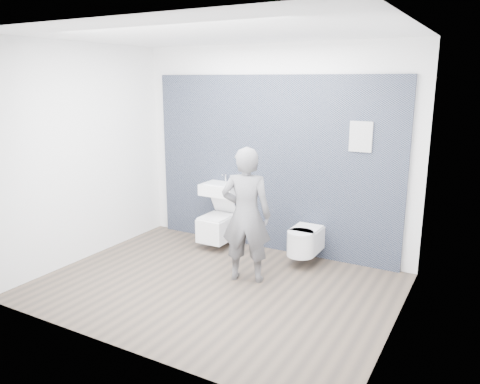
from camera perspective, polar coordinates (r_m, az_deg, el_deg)
The scene contains 8 objects.
ground at distance 5.55m, azimuth -3.08°, elevation -11.39°, with size 4.00×4.00×0.00m, color brown.
room_shell at distance 5.06m, azimuth -3.34°, elevation 6.75°, with size 4.00×4.00×4.00m.
tile_wall at distance 6.74m, azimuth 3.64°, elevation -6.76°, with size 3.60×0.06×2.40m, color black.
washbasin at distance 6.61m, azimuth -2.35°, elevation 0.37°, with size 0.52×0.39×0.39m.
toilet_square at distance 6.69m, azimuth -2.69°, elevation -4.18°, with size 0.39×0.57×0.72m.
toilet_rounded at distance 6.11m, azimuth 7.81°, elevation -5.93°, with size 0.35×0.60×0.32m.
info_placard at distance 6.31m, azimuth 13.62°, elevation -8.59°, with size 0.28×0.03×0.37m, color white.
visitor at distance 5.44m, azimuth 0.76°, elevation -2.84°, with size 0.59×0.38×1.61m, color slate.
Camera 1 is at (2.70, -4.24, 2.35)m, focal length 35.00 mm.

